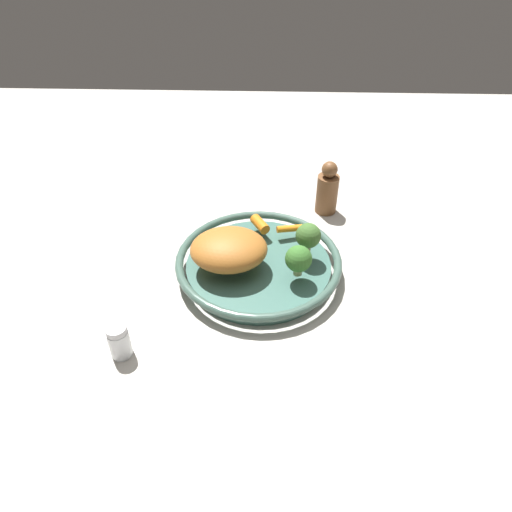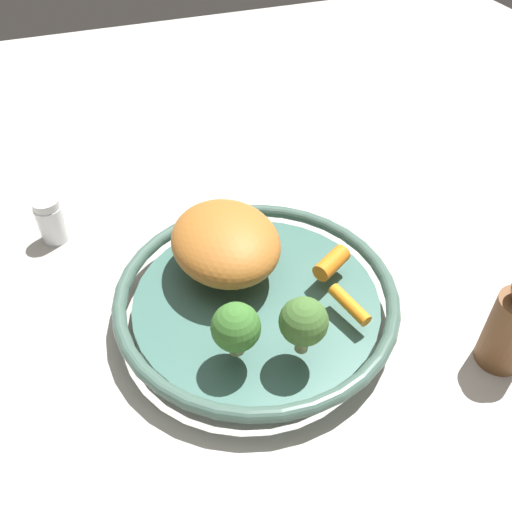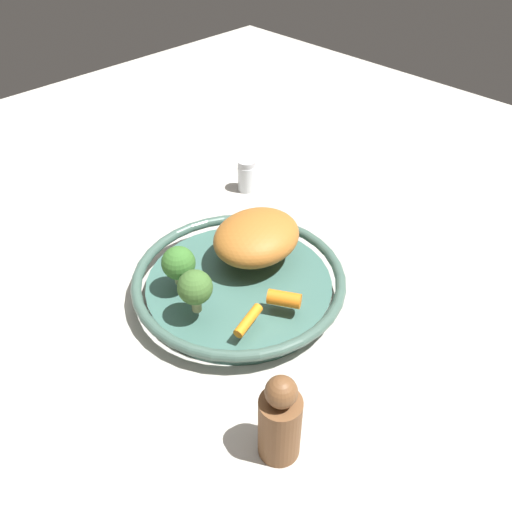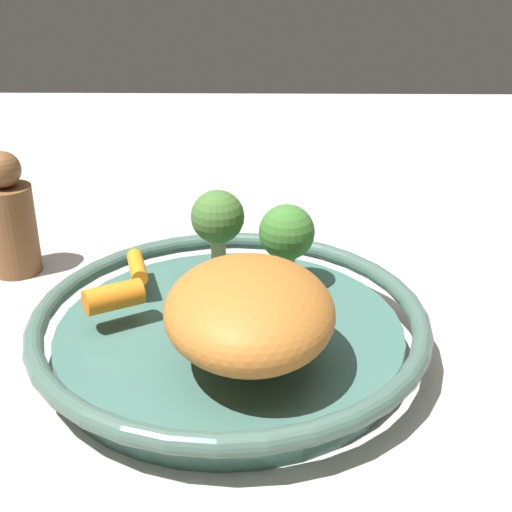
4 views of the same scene
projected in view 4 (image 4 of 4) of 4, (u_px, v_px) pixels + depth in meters
ground_plane at (230, 353)px, 0.58m from camera, size 1.96×1.96×0.00m
serving_bowl at (230, 330)px, 0.58m from camera, size 0.32×0.32×0.04m
roast_chicken_piece at (249, 311)px, 0.50m from camera, size 0.15×0.13×0.06m
baby_carrot_back at (137, 267)px, 0.62m from camera, size 0.06×0.03×0.02m
baby_carrot_left at (114, 297)px, 0.56m from camera, size 0.04×0.05×0.02m
broccoli_floret_large at (218, 218)px, 0.63m from camera, size 0.05×0.05×0.07m
broccoli_floret_edge at (287, 233)px, 0.62m from camera, size 0.05×0.05×0.06m
pepper_mill at (10, 220)px, 0.70m from camera, size 0.05×0.05×0.13m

